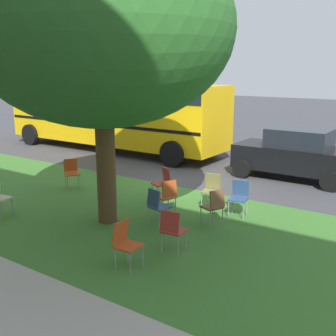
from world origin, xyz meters
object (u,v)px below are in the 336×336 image
chair_4 (163,181)px  chair_6 (239,195)px  school_bus (112,110)px  chair_5 (167,194)px  chair_8 (157,204)px  parked_car (295,153)px  chair_3 (214,204)px  chair_1 (72,171)px  chair_9 (212,188)px  street_tree (101,29)px  chair_2 (125,241)px  chair_7 (172,228)px

chair_4 → chair_6: 2.29m
school_bus → chair_5: bearing=140.4°
chair_4 → chair_8: bearing=121.6°
chair_4 → parked_car: bearing=-118.1°
chair_3 → chair_5: same height
chair_5 → chair_3: bearing=178.1°
chair_1 → chair_3: 5.04m
chair_3 → chair_9: (0.70, -1.16, 0.00)m
chair_8 → street_tree: bearing=20.0°
chair_4 → chair_5: (-0.81, 0.97, 0.00)m
street_tree → chair_4: bearing=-92.2°
chair_2 → chair_1: bearing=-33.3°
chair_7 → chair_9: 2.97m
chair_8 → school_bus: size_ratio=0.08×
street_tree → chair_8: size_ratio=7.32×
chair_1 → chair_4: (-2.90, -0.64, 0.00)m
chair_2 → school_bus: size_ratio=0.08×
chair_7 → school_bus: school_bus is taller
chair_4 → chair_9: (-1.43, -0.15, 0.00)m
chair_1 → chair_3: size_ratio=1.00×
chair_1 → chair_8: (-3.96, 1.09, 0.00)m
chair_3 → chair_8: same height
street_tree → chair_4: 4.37m
chair_5 → chair_6: 1.75m
chair_5 → chair_8: size_ratio=1.00×
chair_4 → chair_5: same height
chair_1 → school_bus: 6.20m
street_tree → chair_3: street_tree is taller
chair_6 → school_bus: school_bus is taller
street_tree → chair_1: size_ratio=7.32×
chair_8 → school_bus: bearing=-42.2°
street_tree → chair_6: bearing=-138.6°
chair_2 → parked_car: (-0.44, -7.94, 0.32)m
chair_1 → chair_7: 5.47m
school_bus → street_tree: bearing=130.9°
chair_2 → chair_6: same height
chair_1 → parked_car: size_ratio=0.24×
chair_2 → chair_7: 1.05m
chair_4 → school_bus: bearing=-37.8°
street_tree → chair_7: 4.45m
chair_6 → chair_7: same height
chair_3 → chair_7: bearing=90.9°
parked_car → school_bus: size_ratio=0.36×
chair_1 → chair_2: bearing=146.7°
chair_2 → chair_3: bearing=-96.6°
chair_7 → chair_8: bearing=-42.8°
street_tree → parked_car: size_ratio=1.74×
parked_car → chair_9: bearing=78.6°
chair_6 → school_bus: bearing=-29.5°
parked_car → chair_1: bearing=43.3°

